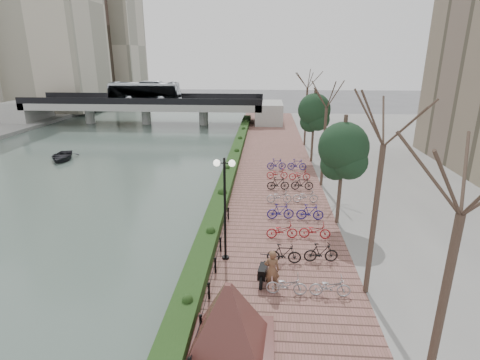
# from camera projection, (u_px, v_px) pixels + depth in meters

# --- Properties ---
(ground) EXTENTS (220.00, 220.00, 0.00)m
(ground) POSITION_uv_depth(u_px,v_px,m) (171.00, 324.00, 14.80)
(ground) COLOR #59595B
(ground) RESTS_ON ground
(river_water) EXTENTS (30.00, 130.00, 0.02)m
(river_water) POSITION_uv_depth(u_px,v_px,m) (89.00, 157.00, 39.46)
(river_water) COLOR #4B5E56
(river_water) RESTS_ON ground
(promenade) EXTENTS (8.00, 75.00, 0.50)m
(promenade) POSITION_uv_depth(u_px,v_px,m) (270.00, 181.00, 31.03)
(promenade) COLOR brown
(promenade) RESTS_ON ground
(inland_pavement) EXTENTS (24.00, 75.00, 0.50)m
(inland_pavement) POSITION_uv_depth(u_px,v_px,m) (469.00, 185.00, 29.98)
(inland_pavement) COLOR gray
(inland_pavement) RESTS_ON ground
(hedge) EXTENTS (1.10, 56.00, 0.60)m
(hedge) POSITION_uv_depth(u_px,v_px,m) (232.00, 165.00, 33.45)
(hedge) COLOR #1B3613
(hedge) RESTS_ON promenade
(chain_fence) EXTENTS (0.10, 14.10, 0.70)m
(chain_fence) POSITION_uv_depth(u_px,v_px,m) (212.00, 278.00, 16.33)
(chain_fence) COLOR black
(chain_fence) RESTS_ON promenade
(granite_monument) EXTENTS (4.91, 4.91, 2.57)m
(granite_monument) POSITION_uv_depth(u_px,v_px,m) (228.00, 317.00, 12.46)
(granite_monument) COLOR #4F2B22
(granite_monument) RESTS_ON promenade
(lamppost) EXTENTS (1.02, 0.32, 5.17)m
(lamppost) POSITION_uv_depth(u_px,v_px,m) (225.00, 188.00, 17.45)
(lamppost) COLOR black
(lamppost) RESTS_ON promenade
(motorcycle) EXTENTS (0.68, 1.63, 0.99)m
(motorcycle) POSITION_uv_depth(u_px,v_px,m) (263.00, 271.00, 16.60)
(motorcycle) COLOR black
(motorcycle) RESTS_ON promenade
(pedestrian) EXTENTS (0.67, 0.44, 1.83)m
(pedestrian) POSITION_uv_depth(u_px,v_px,m) (272.00, 270.00, 15.91)
(pedestrian) COLOR brown
(pedestrian) RESTS_ON promenade
(bicycle_parking) EXTENTS (2.40, 19.89, 1.00)m
(bicycle_parking) POSITION_uv_depth(u_px,v_px,m) (294.00, 204.00, 24.18)
(bicycle_parking) COLOR #9C9BA0
(bicycle_parking) RESTS_ON promenade
(street_trees) EXTENTS (3.20, 37.12, 6.80)m
(street_trees) POSITION_uv_depth(u_px,v_px,m) (331.00, 156.00, 25.12)
(street_trees) COLOR #372720
(street_trees) RESTS_ON promenade
(bridge) EXTENTS (36.00, 10.77, 6.50)m
(bridge) POSITION_uv_depth(u_px,v_px,m) (145.00, 102.00, 57.35)
(bridge) COLOR #9E9E99
(bridge) RESTS_ON ground
(boat) EXTENTS (3.71, 4.51, 0.81)m
(boat) POSITION_uv_depth(u_px,v_px,m) (62.00, 156.00, 38.00)
(boat) COLOR black
(boat) RESTS_ON river_water
(far_buildings) EXTENTS (35.00, 38.00, 38.00)m
(far_buildings) POSITION_uv_depth(u_px,v_px,m) (42.00, 25.00, 74.91)
(far_buildings) COLOR #B5AC97
(far_buildings) RESTS_ON far_bank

